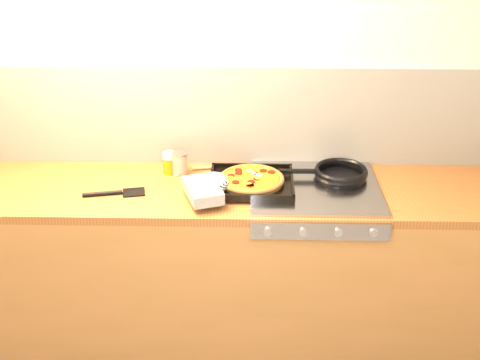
{
  "coord_description": "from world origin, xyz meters",
  "views": [
    {
      "loc": [
        0.16,
        -1.43,
        2.17
      ],
      "look_at": [
        0.1,
        1.08,
        0.95
      ],
      "focal_mm": 45.0,
      "sensor_mm": 36.0,
      "label": 1
    }
  ],
  "objects_px": {
    "frying_pan": "(340,173)",
    "pizza_on_tray": "(238,182)",
    "tomato_can": "(180,164)",
    "juice_glass": "(169,163)"
  },
  "relations": [
    {
      "from": "frying_pan",
      "to": "juice_glass",
      "type": "xyz_separation_m",
      "value": [
        -0.83,
        0.06,
        0.02
      ]
    },
    {
      "from": "tomato_can",
      "to": "juice_glass",
      "type": "distance_m",
      "value": 0.05
    },
    {
      "from": "frying_pan",
      "to": "juice_glass",
      "type": "relative_size",
      "value": 3.93
    },
    {
      "from": "pizza_on_tray",
      "to": "tomato_can",
      "type": "relative_size",
      "value": 4.65
    },
    {
      "from": "pizza_on_tray",
      "to": "juice_glass",
      "type": "xyz_separation_m",
      "value": [
        -0.34,
        0.18,
        0.01
      ]
    },
    {
      "from": "frying_pan",
      "to": "pizza_on_tray",
      "type": "bearing_deg",
      "value": -166.04
    },
    {
      "from": "tomato_can",
      "to": "juice_glass",
      "type": "relative_size",
      "value": 1.02
    },
    {
      "from": "tomato_can",
      "to": "frying_pan",
      "type": "bearing_deg",
      "value": -3.97
    },
    {
      "from": "juice_glass",
      "to": "frying_pan",
      "type": "bearing_deg",
      "value": -4.32
    },
    {
      "from": "pizza_on_tray",
      "to": "tomato_can",
      "type": "bearing_deg",
      "value": 149.03
    }
  ]
}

